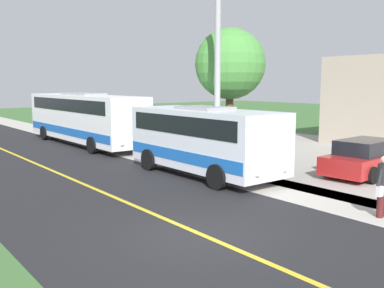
{
  "coord_description": "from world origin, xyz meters",
  "views": [
    {
      "loc": [
        6.46,
        7.98,
        3.65
      ],
      "look_at": [
        -3.5,
        -4.8,
        1.4
      ],
      "focal_mm": 40.92,
      "sensor_mm": 36.0,
      "label": 1
    }
  ],
  "objects_px": {
    "transit_bus_rear": "(84,116)",
    "pedestrian_with_bags": "(383,184)",
    "parked_car_near": "(366,158)",
    "tree_curbside": "(230,65)",
    "street_light_pole": "(215,52)",
    "shuttle_bus_front": "(204,137)"
  },
  "relations": [
    {
      "from": "transit_bus_rear",
      "to": "parked_car_near",
      "type": "xyz_separation_m",
      "value": [
        -5.11,
        15.31,
        -1.01
      ]
    },
    {
      "from": "transit_bus_rear",
      "to": "shuttle_bus_front",
      "type": "bearing_deg",
      "value": 90.21
    },
    {
      "from": "street_light_pole",
      "to": "parked_car_near",
      "type": "distance_m",
      "value": 7.35
    },
    {
      "from": "tree_curbside",
      "to": "transit_bus_rear",
      "type": "bearing_deg",
      "value": -73.21
    },
    {
      "from": "parked_car_near",
      "to": "tree_curbside",
      "type": "height_order",
      "value": "tree_curbside"
    },
    {
      "from": "tree_curbside",
      "to": "parked_car_near",
      "type": "bearing_deg",
      "value": 111.22
    },
    {
      "from": "transit_bus_rear",
      "to": "pedestrian_with_bags",
      "type": "relative_size",
      "value": 6.83
    },
    {
      "from": "street_light_pole",
      "to": "transit_bus_rear",
      "type": "bearing_deg",
      "value": -88.03
    },
    {
      "from": "shuttle_bus_front",
      "to": "parked_car_near",
      "type": "height_order",
      "value": "shuttle_bus_front"
    },
    {
      "from": "transit_bus_rear",
      "to": "pedestrian_with_bags",
      "type": "xyz_separation_m",
      "value": [
        -0.34,
        18.61,
        -0.78
      ]
    },
    {
      "from": "parked_car_near",
      "to": "tree_curbside",
      "type": "distance_m",
      "value": 7.18
    },
    {
      "from": "transit_bus_rear",
      "to": "tree_curbside",
      "type": "bearing_deg",
      "value": 106.79
    },
    {
      "from": "pedestrian_with_bags",
      "to": "street_light_pole",
      "type": "xyz_separation_m",
      "value": [
        -0.06,
        -7.1,
        3.93
      ]
    },
    {
      "from": "shuttle_bus_front",
      "to": "tree_curbside",
      "type": "relative_size",
      "value": 1.16
    },
    {
      "from": "shuttle_bus_front",
      "to": "transit_bus_rear",
      "type": "distance_m",
      "value": 11.28
    },
    {
      "from": "pedestrian_with_bags",
      "to": "street_light_pole",
      "type": "bearing_deg",
      "value": -90.47
    },
    {
      "from": "parked_car_near",
      "to": "pedestrian_with_bags",
      "type": "bearing_deg",
      "value": 34.63
    },
    {
      "from": "street_light_pole",
      "to": "parked_car_near",
      "type": "bearing_deg",
      "value": 141.11
    },
    {
      "from": "pedestrian_with_bags",
      "to": "parked_car_near",
      "type": "xyz_separation_m",
      "value": [
        -4.77,
        -3.3,
        -0.23
      ]
    },
    {
      "from": "shuttle_bus_front",
      "to": "transit_bus_rear",
      "type": "height_order",
      "value": "transit_bus_rear"
    },
    {
      "from": "tree_curbside",
      "to": "shuttle_bus_front",
      "type": "bearing_deg",
      "value": 29.84
    },
    {
      "from": "transit_bus_rear",
      "to": "street_light_pole",
      "type": "distance_m",
      "value": 11.94
    }
  ]
}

